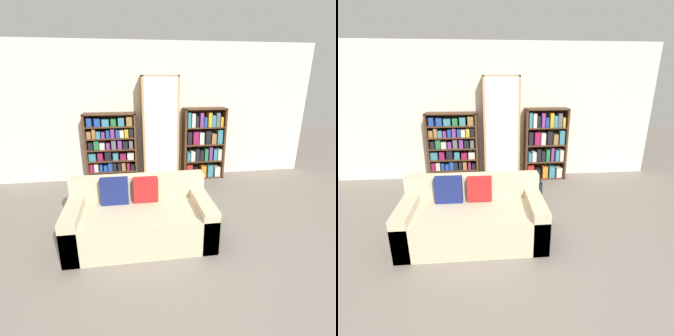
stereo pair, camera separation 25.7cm
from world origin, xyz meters
TOP-DOWN VIEW (x-y plane):
  - ground_plane at (0.00, 0.00)m, footprint 16.00×16.00m
  - wall_back at (0.00, 2.79)m, footprint 6.62×0.06m
  - couch at (-0.43, 0.48)m, footprint 1.83×0.94m
  - bookshelf_left at (-0.88, 2.58)m, footprint 0.99×0.32m
  - display_cabinet at (0.09, 2.57)m, footprint 0.71×0.36m
  - bookshelf_right at (1.00, 2.58)m, footprint 0.86×0.32m
  - wine_bottle at (0.72, 1.59)m, footprint 0.08×0.08m

SIDE VIEW (x-z plane):
  - ground_plane at x=0.00m, z-range 0.00..0.00m
  - wine_bottle at x=0.72m, z-range -0.03..0.33m
  - couch at x=-0.43m, z-range -0.12..0.69m
  - bookshelf_left at x=-0.88m, z-range -0.01..1.39m
  - bookshelf_right at x=1.00m, z-range -0.02..1.45m
  - display_cabinet at x=0.09m, z-range 0.00..2.08m
  - wall_back at x=0.00m, z-range 0.00..2.70m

